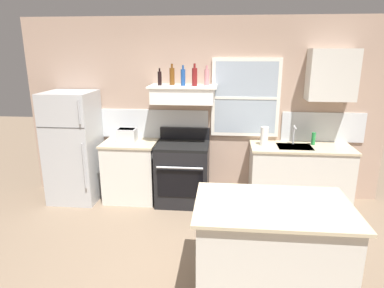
% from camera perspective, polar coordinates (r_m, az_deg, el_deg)
% --- Properties ---
extents(ground_plane, '(16.00, 16.00, 0.00)m').
position_cam_1_polar(ground_plane, '(3.61, -1.10, -22.51)').
color(ground_plane, '#7A6651').
extents(back_wall, '(5.40, 0.11, 2.70)m').
position_cam_1_polar(back_wall, '(5.13, 2.00, 5.80)').
color(back_wall, tan).
rests_on(back_wall, ground_plane).
extents(refrigerator, '(0.70, 0.72, 1.65)m').
position_cam_1_polar(refrigerator, '(5.36, -19.42, -0.47)').
color(refrigerator, '#B7BABC').
rests_on(refrigerator, ground_plane).
extents(counter_left_of_stove, '(0.79, 0.63, 0.91)m').
position_cam_1_polar(counter_left_of_stove, '(5.23, -10.26, -4.44)').
color(counter_left_of_stove, silver).
rests_on(counter_left_of_stove, ground_plane).
extents(toaster, '(0.30, 0.20, 0.19)m').
position_cam_1_polar(toaster, '(5.12, -10.99, 1.56)').
color(toaster, silver).
rests_on(toaster, counter_left_of_stove).
extents(stove_range, '(0.76, 0.69, 1.09)m').
position_cam_1_polar(stove_range, '(5.04, -1.55, -4.87)').
color(stove_range, black).
rests_on(stove_range, ground_plane).
extents(range_hood_shelf, '(0.96, 0.52, 0.24)m').
position_cam_1_polar(range_hood_shelf, '(4.85, -1.52, 8.46)').
color(range_hood_shelf, white).
extents(bottle_balsamic_dark, '(0.06, 0.06, 0.24)m').
position_cam_1_polar(bottle_balsamic_dark, '(4.87, -5.50, 11.05)').
color(bottle_balsamic_dark, black).
rests_on(bottle_balsamic_dark, range_hood_shelf).
extents(bottle_amber_wine, '(0.07, 0.07, 0.30)m').
position_cam_1_polar(bottle_amber_wine, '(4.90, -3.40, 11.41)').
color(bottle_amber_wine, brown).
rests_on(bottle_amber_wine, range_hood_shelf).
extents(bottle_blue_liqueur, '(0.07, 0.07, 0.28)m').
position_cam_1_polar(bottle_blue_liqueur, '(4.80, -1.52, 11.27)').
color(bottle_blue_liqueur, '#1E478C').
rests_on(bottle_blue_liqueur, range_hood_shelf).
extents(bottle_red_label_wine, '(0.07, 0.07, 0.31)m').
position_cam_1_polar(bottle_red_label_wine, '(4.75, 0.44, 11.35)').
color(bottle_red_label_wine, maroon).
rests_on(bottle_red_label_wine, range_hood_shelf).
extents(bottle_rose_pink, '(0.07, 0.07, 0.28)m').
position_cam_1_polar(bottle_rose_pink, '(4.83, 2.51, 11.27)').
color(bottle_rose_pink, '#C67F84').
rests_on(bottle_rose_pink, range_hood_shelf).
extents(counter_right_with_sink, '(1.43, 0.63, 0.91)m').
position_cam_1_polar(counter_right_with_sink, '(5.17, 17.65, -5.20)').
color(counter_right_with_sink, silver).
rests_on(counter_right_with_sink, ground_plane).
extents(sink_faucet, '(0.03, 0.17, 0.28)m').
position_cam_1_polar(sink_faucet, '(5.05, 16.91, 1.86)').
color(sink_faucet, silver).
rests_on(sink_faucet, counter_right_with_sink).
extents(paper_towel_roll, '(0.11, 0.11, 0.27)m').
position_cam_1_polar(paper_towel_roll, '(4.90, 12.16, 1.30)').
color(paper_towel_roll, white).
rests_on(paper_towel_roll, counter_right_with_sink).
extents(dish_soap_bottle, '(0.06, 0.06, 0.18)m').
position_cam_1_polar(dish_soap_bottle, '(5.14, 19.88, 0.85)').
color(dish_soap_bottle, '#268C3F').
rests_on(dish_soap_bottle, counter_right_with_sink).
extents(kitchen_island, '(1.40, 0.90, 0.91)m').
position_cam_1_polar(kitchen_island, '(3.34, 13.14, -16.92)').
color(kitchen_island, silver).
rests_on(kitchen_island, ground_plane).
extents(upper_cabinet_right, '(0.64, 0.32, 0.70)m').
position_cam_1_polar(upper_cabinet_right, '(5.09, 22.61, 10.75)').
color(upper_cabinet_right, silver).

